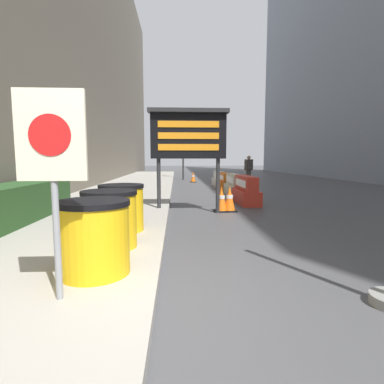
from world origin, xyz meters
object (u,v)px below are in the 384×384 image
(jersey_barrier_cream, at_px, (234,186))
(traffic_cone_far, at_px, (230,199))
(warning_sign, at_px, (52,154))
(message_board, at_px, (188,136))
(jersey_barrier_red_striped, at_px, (246,191))
(jersey_barrier_white, at_px, (219,179))
(jersey_barrier_orange_near, at_px, (225,182))
(barrel_drum_back, at_px, (122,207))
(barrel_drum_middle, at_px, (110,219))
(barrel_drum_foreground, at_px, (94,237))
(pedestrian_worker, at_px, (249,167))
(traffic_light_near_curb, at_px, (183,136))
(traffic_cone_mid, at_px, (221,199))
(traffic_cone_near, at_px, (193,177))

(jersey_barrier_cream, height_order, traffic_cone_far, jersey_barrier_cream)
(warning_sign, xyz_separation_m, message_board, (1.39, 5.08, 0.55))
(jersey_barrier_red_striped, height_order, jersey_barrier_white, jersey_barrier_red_striped)
(jersey_barrier_orange_near, xyz_separation_m, jersey_barrier_white, (0.00, 2.04, -0.00))
(barrel_drum_back, xyz_separation_m, warning_sign, (-0.10, -2.64, 0.90))
(barrel_drum_middle, distance_m, message_board, 3.95)
(barrel_drum_foreground, xyz_separation_m, pedestrian_worker, (5.03, 13.57, 0.39))
(jersey_barrier_red_striped, relative_size, jersey_barrier_orange_near, 1.06)
(barrel_drum_middle, xyz_separation_m, traffic_light_near_curb, (1.44, 16.09, 2.39))
(barrel_drum_middle, bearing_deg, barrel_drum_back, 90.64)
(traffic_cone_mid, bearing_deg, jersey_barrier_white, 82.48)
(warning_sign, bearing_deg, jersey_barrier_white, 75.70)
(message_board, relative_size, jersey_barrier_white, 1.57)
(traffic_light_near_curb, bearing_deg, traffic_cone_far, -85.63)
(traffic_light_near_curb, bearing_deg, pedestrian_worker, -44.13)
(jersey_barrier_red_striped, relative_size, traffic_cone_far, 2.48)
(jersey_barrier_white, height_order, traffic_cone_near, jersey_barrier_white)
(jersey_barrier_cream, bearing_deg, barrel_drum_foreground, -110.98)
(jersey_barrier_white, bearing_deg, jersey_barrier_orange_near, -90.00)
(barrel_drum_foreground, bearing_deg, jersey_barrier_white, 75.72)
(message_board, height_order, jersey_barrier_red_striped, message_board)
(warning_sign, bearing_deg, jersey_barrier_red_striped, 63.86)
(jersey_barrier_white, bearing_deg, traffic_light_near_curb, 109.90)
(jersey_barrier_red_striped, relative_size, jersey_barrier_white, 1.02)
(jersey_barrier_white, bearing_deg, barrel_drum_middle, -105.74)
(barrel_drum_back, height_order, jersey_barrier_cream, barrel_drum_back)
(barrel_drum_middle, bearing_deg, traffic_cone_far, 56.67)
(jersey_barrier_red_striped, bearing_deg, jersey_barrier_white, 90.00)
(barrel_drum_middle, height_order, traffic_light_near_curb, traffic_light_near_curb)
(jersey_barrier_cream, distance_m, traffic_light_near_curb, 9.46)
(barrel_drum_foreground, xyz_separation_m, jersey_barrier_white, (3.13, 12.29, -0.21))
(warning_sign, relative_size, jersey_barrier_red_striped, 1.07)
(jersey_barrier_orange_near, xyz_separation_m, pedestrian_worker, (1.90, 3.32, 0.60))
(barrel_drum_foreground, distance_m, warning_sign, 1.10)
(traffic_cone_mid, bearing_deg, traffic_cone_far, 5.41)
(jersey_barrier_white, height_order, traffic_light_near_curb, traffic_light_near_curb)
(barrel_drum_foreground, distance_m, traffic_cone_far, 5.21)
(barrel_drum_back, bearing_deg, jersey_barrier_red_striped, 51.85)
(jersey_barrier_white, bearing_deg, jersey_barrier_red_striped, -90.00)
(jersey_barrier_red_striped, distance_m, traffic_cone_far, 1.64)
(barrel_drum_back, distance_m, jersey_barrier_red_striped, 5.17)
(jersey_barrier_cream, distance_m, traffic_cone_near, 6.88)
(barrel_drum_foreground, distance_m, pedestrian_worker, 14.48)
(warning_sign, height_order, jersey_barrier_white, warning_sign)
(traffic_cone_far, relative_size, pedestrian_worker, 0.44)
(traffic_light_near_curb, bearing_deg, barrel_drum_foreground, -94.64)
(barrel_drum_back, height_order, jersey_barrier_orange_near, barrel_drum_back)
(barrel_drum_middle, distance_m, traffic_cone_mid, 4.22)
(traffic_cone_near, relative_size, traffic_light_near_curb, 0.16)
(traffic_cone_far, bearing_deg, pedestrian_worker, 73.24)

